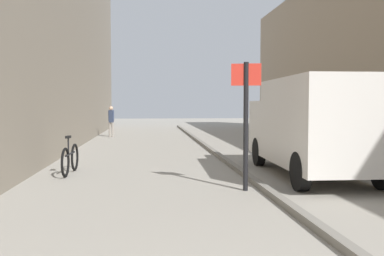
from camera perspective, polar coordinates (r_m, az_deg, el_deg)
ground_plane at (r=13.82m, az=-2.70°, el=-4.12°), size 80.00×80.00×0.00m
kerb_strip at (r=13.99m, az=3.79°, el=-3.79°), size 0.16×40.00×0.12m
pedestrian_main_foreground at (r=23.59m, az=-10.74°, el=1.17°), size 0.32×0.24×1.66m
delivery_van at (r=10.80m, az=15.72°, el=0.47°), size 2.08×5.26×2.36m
street_sign_post at (r=8.67m, az=7.21°, el=1.78°), size 0.59×0.18×2.60m
bicycle_leaning at (r=11.19m, az=-15.95°, el=-3.99°), size 0.14×1.77×0.98m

